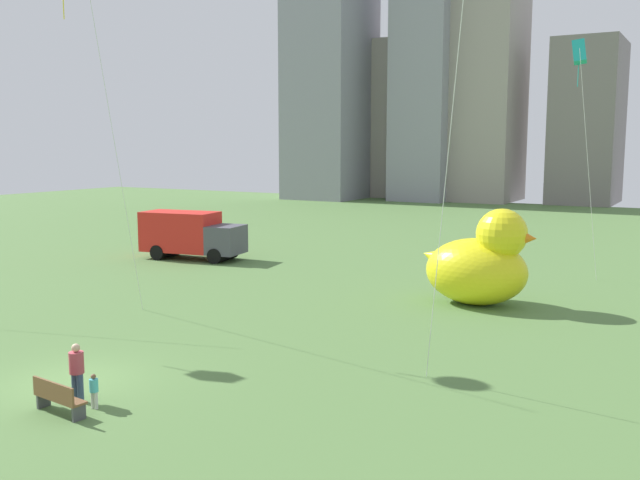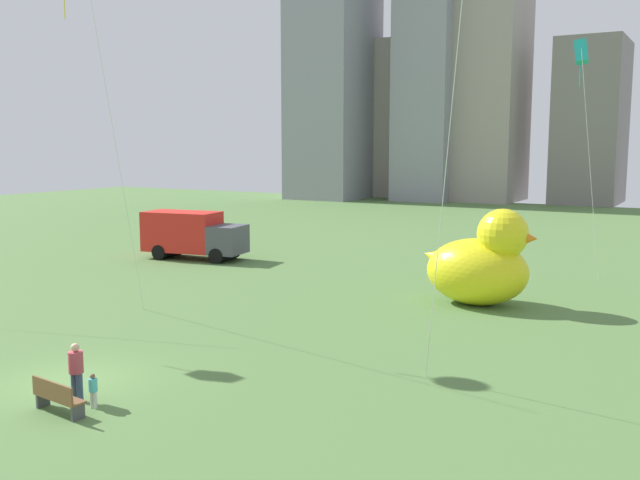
# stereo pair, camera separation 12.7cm
# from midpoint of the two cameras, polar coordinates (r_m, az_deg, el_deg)

# --- Properties ---
(ground_plane) EXTENTS (140.00, 140.00, 0.00)m
(ground_plane) POSITION_cam_midpoint_polar(r_m,az_deg,el_deg) (22.17, -19.79, -10.82)
(ground_plane) COLOR #53783E
(park_bench) EXTENTS (1.73, 0.63, 0.90)m
(park_bench) POSITION_cam_midpoint_polar(r_m,az_deg,el_deg) (19.64, -20.73, -11.82)
(park_bench) COLOR brown
(park_bench) RESTS_ON ground
(person_adult) EXTENTS (0.39, 0.39, 1.61)m
(person_adult) POSITION_cam_midpoint_polar(r_m,az_deg,el_deg) (20.29, -19.33, -9.91)
(person_adult) COLOR #38476B
(person_adult) RESTS_ON ground
(person_child) EXTENTS (0.23, 0.23, 0.94)m
(person_child) POSITION_cam_midpoint_polar(r_m,az_deg,el_deg) (19.73, -18.07, -11.48)
(person_child) COLOR silver
(person_child) RESTS_ON ground
(giant_inflatable_duck) EXTENTS (5.10, 3.27, 4.23)m
(giant_inflatable_duck) POSITION_cam_midpoint_polar(r_m,az_deg,el_deg) (30.98, 12.79, -1.89)
(giant_inflatable_duck) COLOR yellow
(giant_inflatable_duck) RESTS_ON ground
(box_truck) EXTENTS (6.55, 3.26, 2.85)m
(box_truck) POSITION_cam_midpoint_polar(r_m,az_deg,el_deg) (43.13, -10.56, 0.39)
(box_truck) COLOR red
(box_truck) RESTS_ON ground
(city_skyline) EXTENTS (37.99, 18.91, 35.56)m
(city_skyline) POSITION_cam_midpoint_polar(r_m,az_deg,el_deg) (89.95, 8.63, 12.77)
(city_skyline) COLOR gray
(city_skyline) RESTS_ON ground
(kite_teal) EXTENTS (1.78, 1.81, 12.10)m
(kite_teal) POSITION_cam_midpoint_polar(r_m,az_deg,el_deg) (38.26, 20.23, 14.04)
(kite_teal) COLOR silver
(kite_teal) RESTS_ON ground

